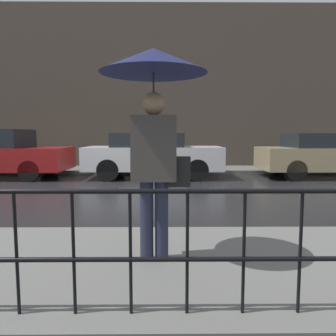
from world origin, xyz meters
name	(u,v)px	position (x,y,z in m)	size (l,w,h in m)	color
ground_plane	(98,192)	(0.00, 0.00, 0.00)	(80.00, 80.00, 0.00)	#262628
sidewalk_near	(3,267)	(0.00, -4.76, 0.06)	(28.00, 2.44, 0.13)	slate
sidewalk_far	(122,170)	(0.00, 4.49, 0.06)	(28.00, 1.90, 0.13)	slate
lane_marking	(98,191)	(0.00, 0.00, 0.00)	(25.20, 0.12, 0.01)	gold
building_storefront	(124,88)	(0.00, 5.59, 3.28)	(28.00, 0.30, 6.57)	#4C4238
pedestrian	(154,95)	(1.54, -4.71, 1.79)	(1.05, 1.05, 2.10)	#23283D
car_white	(152,155)	(1.24, 2.58, 0.75)	(4.33, 1.79, 1.44)	silver
car_tan	(327,155)	(6.91, 2.58, 0.74)	(4.38, 1.77, 1.44)	tan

